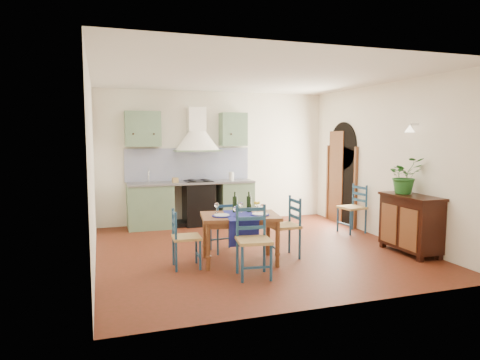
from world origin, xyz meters
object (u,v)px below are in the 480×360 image
object	(u,v)px
dining_table	(240,220)
potted_plant	(405,176)
chair_near	(253,241)
sideboard	(410,222)

from	to	relation	value
dining_table	potted_plant	size ratio (longest dim) A/B	2.08
potted_plant	dining_table	bearing A→B (deg)	175.73
chair_near	potted_plant	xyz separation A→B (m)	(2.75, 0.45, 0.74)
dining_table	sideboard	xyz separation A→B (m)	(2.72, -0.38, -0.12)
dining_table	potted_plant	world-z (taller)	potted_plant
dining_table	sideboard	bearing A→B (deg)	-7.93
chair_near	sideboard	distance (m)	2.77
dining_table	sideboard	world-z (taller)	dining_table
chair_near	potted_plant	distance (m)	2.89
dining_table	chair_near	bearing A→B (deg)	-93.03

